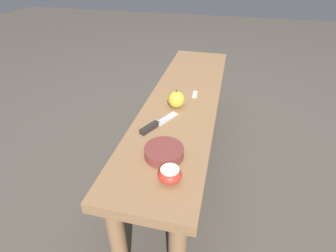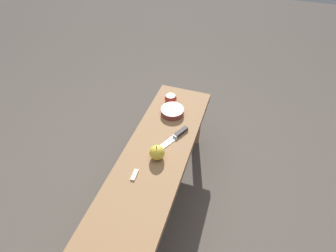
# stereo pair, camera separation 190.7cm
# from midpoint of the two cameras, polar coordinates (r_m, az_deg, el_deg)

# --- Properties ---
(ground_plane) EXTENTS (8.00, 8.00, 0.00)m
(ground_plane) POSITION_cam_midpoint_polar(r_m,az_deg,el_deg) (1.25, -10.49, -53.40)
(ground_plane) COLOR #4C443D
(wooden_bench) EXTENTS (1.38, 0.33, 0.41)m
(wooden_bench) POSITION_cam_midpoint_polar(r_m,az_deg,el_deg) (0.91, -15.46, -56.06)
(wooden_bench) COLOR olive
(wooden_bench) RESTS_ON ground_plane
(knife) EXTENTS (0.20, 0.12, 0.02)m
(knife) POSITION_cam_midpoint_polar(r_m,az_deg,el_deg) (0.81, 1.40, -41.78)
(knife) COLOR #B7BABF
(knife) RESTS_ON wooden_bench
(apple_whole) EXTENTS (0.08, 0.08, 0.09)m
(apple_whole) POSITION_cam_midpoint_polar(r_m,az_deg,el_deg) (0.79, -10.74, -52.20)
(apple_whole) COLOR gold
(apple_whole) RESTS_ON wooden_bench
(apple_cut) EXTENTS (0.07, 0.07, 0.05)m
(apple_cut) POSITION_cam_midpoint_polar(r_m,az_deg,el_deg) (0.87, -1.38, -21.66)
(apple_cut) COLOR red
(apple_cut) RESTS_ON wooden_bench
(apple_slice_near_knife) EXTENTS (0.06, 0.02, 0.01)m
(apple_slice_near_knife) POSITION_cam_midpoint_polar(r_m,az_deg,el_deg) (0.86, -24.72, -57.29)
(apple_slice_near_knife) COLOR beige
(apple_slice_near_knife) RESTS_ON wooden_bench
(bowl) EXTENTS (0.14, 0.14, 0.04)m
(bowl) POSITION_cam_midpoint_polar(r_m,az_deg,el_deg) (0.83, -0.81, -29.06)
(bowl) COLOR brown
(bowl) RESTS_ON wooden_bench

